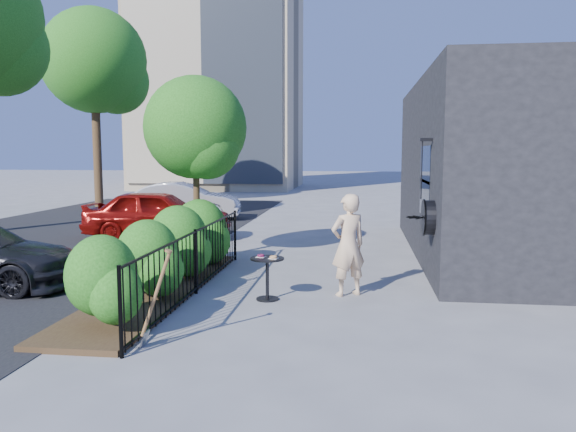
# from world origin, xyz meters

# --- Properties ---
(ground) EXTENTS (120.00, 120.00, 0.00)m
(ground) POSITION_xyz_m (0.00, 0.00, 0.00)
(ground) COLOR gray
(ground) RESTS_ON ground
(shop_building) EXTENTS (6.22, 9.00, 4.00)m
(shop_building) POSITION_xyz_m (5.50, 4.50, 2.00)
(shop_building) COLOR black
(shop_building) RESTS_ON ground
(fence) EXTENTS (0.05, 6.05, 1.10)m
(fence) POSITION_xyz_m (-1.50, 0.00, 0.56)
(fence) COLOR black
(fence) RESTS_ON ground
(planting_bed) EXTENTS (1.30, 6.00, 0.08)m
(planting_bed) POSITION_xyz_m (-2.20, 0.00, 0.04)
(planting_bed) COLOR #382616
(planting_bed) RESTS_ON ground
(shrubs) EXTENTS (1.10, 5.60, 1.24)m
(shrubs) POSITION_xyz_m (-2.10, 0.10, 0.70)
(shrubs) COLOR #1C5B14
(shrubs) RESTS_ON ground
(patio_tree) EXTENTS (2.20, 2.20, 3.94)m
(patio_tree) POSITION_xyz_m (-2.24, 2.76, 2.76)
(patio_tree) COLOR #3F2B19
(patio_tree) RESTS_ON ground
(street) EXTENTS (9.00, 30.00, 0.01)m
(street) POSITION_xyz_m (-7.00, 3.00, 0.00)
(street) COLOR black
(street) RESTS_ON ground
(street_tree_far) EXTENTS (4.40, 4.40, 8.28)m
(street_tree_far) POSITION_xyz_m (-9.94, 13.96, 5.92)
(street_tree_far) COLOR #3F2B19
(street_tree_far) RESTS_ON ground
(cafe_table) EXTENTS (0.55, 0.55, 0.74)m
(cafe_table) POSITION_xyz_m (-0.24, -0.23, 0.48)
(cafe_table) COLOR black
(cafe_table) RESTS_ON ground
(woman) EXTENTS (0.74, 0.67, 1.70)m
(woman) POSITION_xyz_m (1.04, 0.22, 0.85)
(woman) COLOR beige
(woman) RESTS_ON ground
(shovel) EXTENTS (0.43, 0.16, 1.25)m
(shovel) POSITION_xyz_m (-1.25, -2.60, 0.55)
(shovel) COLOR brown
(shovel) RESTS_ON ground
(car_red) EXTENTS (4.12, 1.99, 1.36)m
(car_red) POSITION_xyz_m (-4.27, 5.75, 0.68)
(car_red) COLOR maroon
(car_red) RESTS_ON ground
(car_silver) EXTENTS (4.14, 1.91, 1.31)m
(car_silver) POSITION_xyz_m (-4.96, 10.07, 0.66)
(car_silver) COLOR #B8B8BD
(car_silver) RESTS_ON ground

